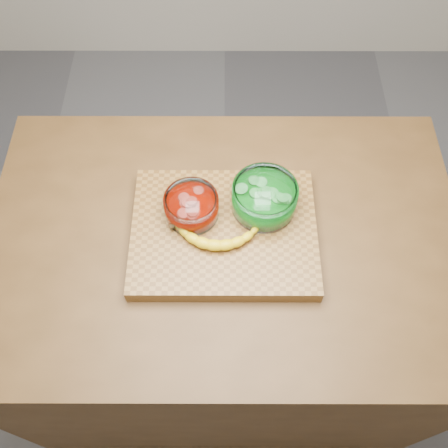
{
  "coord_description": "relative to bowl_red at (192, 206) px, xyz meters",
  "views": [
    {
      "loc": [
        0.0,
        -0.61,
        1.98
      ],
      "look_at": [
        0.0,
        0.0,
        0.96
      ],
      "focal_mm": 40.0,
      "sensor_mm": 36.0,
      "label": 1
    }
  ],
  "objects": [
    {
      "name": "bowl_green",
      "position": [
        0.18,
        0.02,
        0.01
      ],
      "size": [
        0.16,
        0.16,
        0.07
      ],
      "color": "white",
      "rests_on": "cutting_board"
    },
    {
      "name": "cutting_board",
      "position": [
        0.08,
        -0.04,
        -0.05
      ],
      "size": [
        0.45,
        0.35,
        0.04
      ],
      "primitive_type": "cube",
      "color": "brown",
      "rests_on": "counter"
    },
    {
      "name": "bowl_red",
      "position": [
        0.0,
        0.0,
        0.0
      ],
      "size": [
        0.13,
        0.13,
        0.06
      ],
      "color": "white",
      "rests_on": "cutting_board"
    },
    {
      "name": "ground",
      "position": [
        0.08,
        -0.04,
        -0.97
      ],
      "size": [
        3.5,
        3.5,
        0.0
      ],
      "primitive_type": "plane",
      "color": "#5A5A5E",
      "rests_on": "ground"
    },
    {
      "name": "counter",
      "position": [
        0.08,
        -0.04,
        -0.52
      ],
      "size": [
        1.2,
        0.8,
        0.9
      ],
      "primitive_type": "cube",
      "color": "#4B3116",
      "rests_on": "ground"
    },
    {
      "name": "banana",
      "position": [
        0.06,
        -0.07,
        -0.02
      ],
      "size": [
        0.24,
        0.11,
        0.03
      ],
      "primitive_type": null,
      "color": "gold",
      "rests_on": "cutting_board"
    }
  ]
}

